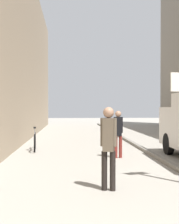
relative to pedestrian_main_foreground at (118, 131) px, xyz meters
name	(u,v)px	position (x,y,z in m)	size (l,w,h in m)	color
ground_plane	(104,150)	(-0.27, 2.04, -0.95)	(80.00, 80.00, 0.00)	gray
kerb_strip	(142,148)	(1.31, 2.04, -0.89)	(0.16, 40.00, 0.12)	slate
pedestrian_main_foreground	(118,131)	(0.00, 0.00, 0.00)	(0.33, 0.21, 1.64)	maroon
pedestrian_mid_block	(109,142)	(-0.88, -4.30, 0.07)	(0.34, 0.25, 1.77)	black
bicycle_leaning	(35,141)	(-3.10, 2.06, -0.57)	(0.22, 1.77, 0.98)	black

